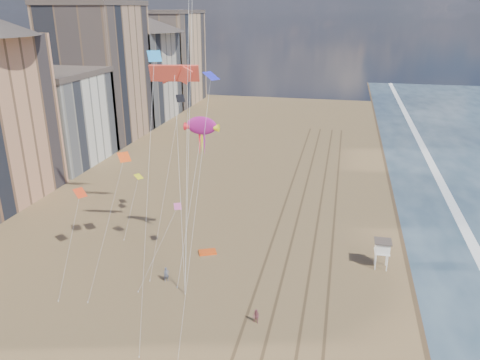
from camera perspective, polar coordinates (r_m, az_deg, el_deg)
name	(u,v)px	position (r m, az deg, el deg)	size (l,w,h in m)	color
wet_sand	(430,224)	(68.72, 22.20, -4.97)	(260.00, 260.00, 0.00)	#42301E
foam	(464,227)	(69.61, 25.61, -5.17)	(260.00, 260.00, 0.00)	white
tracks	(302,245)	(58.66, 7.55, -7.92)	(7.68, 120.00, 0.01)	brown
buildings	(85,81)	(102.55, -18.38, 11.42)	(34.72, 131.35, 29.00)	#C6B284
lifeguard_stand	(382,247)	(54.70, 16.97, -7.83)	(1.86, 1.86, 3.36)	white
grounded_kite	(208,252)	(56.62, -3.98, -8.76)	(2.04, 1.30, 0.23)	#FF5215
show_kite	(202,126)	(50.43, -4.71, 6.58)	(3.88, 4.08, 17.71)	#9D187A
kite_flyer_a	(166,274)	(51.46, -8.97, -11.30)	(0.59, 0.39, 1.62)	slate
kite_flyer_b	(256,317)	(45.03, 1.99, -16.30)	(0.70, 0.55, 1.44)	#964C54
small_kites	(146,140)	(50.76, -11.43, 4.76)	(17.94, 18.70, 18.28)	black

